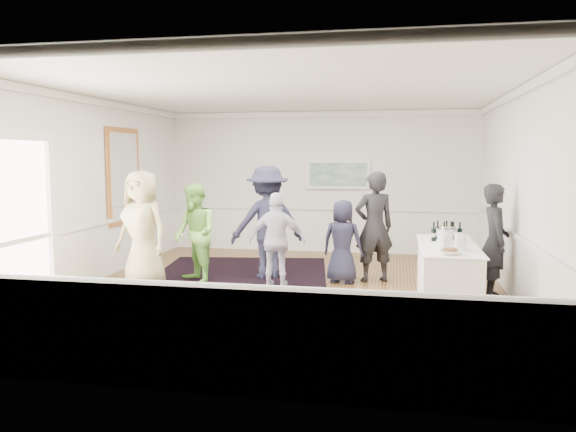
% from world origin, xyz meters
% --- Properties ---
extents(floor, '(8.00, 8.00, 0.00)m').
position_xyz_m(floor, '(0.00, 0.00, 0.00)').
color(floor, brown).
rests_on(floor, ground).
extents(ceiling, '(7.00, 8.00, 0.02)m').
position_xyz_m(ceiling, '(0.00, 0.00, 3.20)').
color(ceiling, white).
rests_on(ceiling, wall_back).
extents(wall_left, '(0.02, 8.00, 3.20)m').
position_xyz_m(wall_left, '(-3.50, 0.00, 1.60)').
color(wall_left, white).
rests_on(wall_left, floor).
extents(wall_right, '(0.02, 8.00, 3.20)m').
position_xyz_m(wall_right, '(3.50, 0.00, 1.60)').
color(wall_right, white).
rests_on(wall_right, floor).
extents(wall_back, '(7.00, 0.02, 3.20)m').
position_xyz_m(wall_back, '(0.00, 4.00, 1.60)').
color(wall_back, white).
rests_on(wall_back, floor).
extents(wall_front, '(7.00, 0.02, 3.20)m').
position_xyz_m(wall_front, '(0.00, -4.00, 1.60)').
color(wall_front, white).
rests_on(wall_front, floor).
extents(wainscoting, '(7.00, 8.00, 1.00)m').
position_xyz_m(wainscoting, '(0.00, 0.00, 0.50)').
color(wainscoting, white).
rests_on(wainscoting, floor).
extents(mirror, '(0.05, 1.25, 1.85)m').
position_xyz_m(mirror, '(-3.45, 1.30, 1.80)').
color(mirror, '#CB7C3B').
rests_on(mirror, wall_left).
extents(doorway, '(0.10, 1.78, 2.56)m').
position_xyz_m(doorway, '(-3.45, -1.90, 1.42)').
color(doorway, white).
rests_on(doorway, wall_left).
extents(landscape_painting, '(1.44, 0.06, 0.66)m').
position_xyz_m(landscape_painting, '(0.40, 3.95, 1.78)').
color(landscape_painting, white).
rests_on(landscape_painting, wall_back).
extents(area_rug, '(3.66, 4.49, 0.02)m').
position_xyz_m(area_rug, '(-1.04, 0.81, 0.01)').
color(area_rug, black).
rests_on(area_rug, floor).
extents(serving_table, '(0.83, 2.19, 0.89)m').
position_xyz_m(serving_table, '(2.46, -0.28, 0.45)').
color(serving_table, white).
rests_on(serving_table, floor).
extents(bartender, '(0.45, 0.66, 1.77)m').
position_xyz_m(bartender, '(3.20, 0.25, 0.88)').
color(bartender, black).
rests_on(bartender, floor).
extents(guest_tan, '(1.09, 0.86, 1.95)m').
position_xyz_m(guest_tan, '(-2.38, -0.20, 0.98)').
color(guest_tan, tan).
rests_on(guest_tan, floor).
extents(guest_green, '(1.05, 1.05, 1.72)m').
position_xyz_m(guest_green, '(-1.68, 0.34, 0.86)').
color(guest_green, '#83D454').
rests_on(guest_green, floor).
extents(guest_lilac, '(0.96, 0.45, 1.59)m').
position_xyz_m(guest_lilac, '(-0.21, 0.23, 0.80)').
color(guest_lilac, silver).
rests_on(guest_lilac, floor).
extents(guest_dark_a, '(1.50, 1.24, 2.02)m').
position_xyz_m(guest_dark_a, '(-0.55, 0.99, 1.01)').
color(guest_dark_a, '#1D1E31').
rests_on(guest_dark_a, floor).
extents(guest_dark_b, '(0.83, 0.70, 1.92)m').
position_xyz_m(guest_dark_b, '(1.34, 1.07, 0.96)').
color(guest_dark_b, black).
rests_on(guest_dark_b, floor).
extents(guest_navy, '(0.78, 0.59, 1.44)m').
position_xyz_m(guest_navy, '(0.81, 0.87, 0.72)').
color(guest_navy, '#1D1E31').
rests_on(guest_navy, floor).
extents(wine_bottles, '(0.46, 0.28, 0.31)m').
position_xyz_m(wine_bottles, '(2.49, 0.19, 1.04)').
color(wine_bottles, black).
rests_on(wine_bottles, serving_table).
extents(juice_pitchers, '(0.36, 0.60, 0.24)m').
position_xyz_m(juice_pitchers, '(2.46, -0.61, 1.01)').
color(juice_pitchers, '#77BA42').
rests_on(juice_pitchers, serving_table).
extents(ice_bucket, '(0.26, 0.26, 0.25)m').
position_xyz_m(ice_bucket, '(2.46, -0.05, 1.00)').
color(ice_bucket, silver).
rests_on(ice_bucket, serving_table).
extents(nut_bowl, '(0.29, 0.29, 0.08)m').
position_xyz_m(nut_bowl, '(2.42, -1.10, 0.93)').
color(nut_bowl, white).
rests_on(nut_bowl, serving_table).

